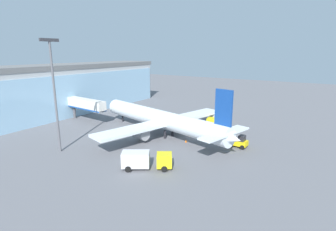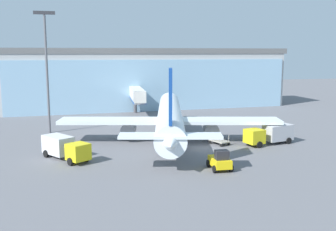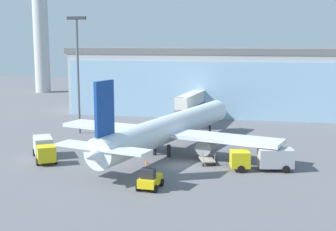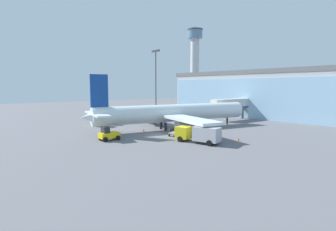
% 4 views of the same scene
% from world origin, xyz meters
% --- Properties ---
extents(ground, '(240.00, 240.00, 0.00)m').
position_xyz_m(ground, '(0.00, 0.00, 0.00)').
color(ground, slate).
extents(terminal_building, '(64.87, 15.57, 13.60)m').
position_xyz_m(terminal_building, '(0.01, 40.77, 6.80)').
color(terminal_building, '#B1B1B1').
rests_on(terminal_building, ground).
extents(jet_bridge, '(3.11, 13.52, 5.61)m').
position_xyz_m(jet_bridge, '(-4.52, 28.38, 4.24)').
color(jet_bridge, beige).
rests_on(jet_bridge, ground).
extents(apron_light_mast, '(3.20, 0.40, 18.92)m').
position_xyz_m(apron_light_mast, '(-20.63, 15.39, 11.21)').
color(apron_light_mast, '#59595E').
rests_on(apron_light_mast, ground).
extents(airplane, '(31.60, 37.50, 11.06)m').
position_xyz_m(airplane, '(-3.17, 5.99, 3.33)').
color(airplane, white).
rests_on(airplane, ground).
extents(catering_truck, '(5.93, 7.27, 2.65)m').
position_xyz_m(catering_truck, '(-17.93, -1.32, 1.47)').
color(catering_truck, yellow).
rests_on(catering_truck, ground).
extents(fuel_truck, '(7.61, 3.90, 2.65)m').
position_xyz_m(fuel_truck, '(9.90, 0.18, 1.47)').
color(fuel_truck, yellow).
rests_on(fuel_truck, ground).
extents(baggage_cart, '(2.51, 3.19, 1.50)m').
position_xyz_m(baggage_cart, '(2.88, 1.58, 0.50)').
color(baggage_cart, '#9E998C').
rests_on(baggage_cart, ground).
extents(pushback_tug, '(2.25, 3.26, 2.30)m').
position_xyz_m(pushback_tug, '(-1.26, -9.68, 0.97)').
color(pushback_tug, yellow).
rests_on(pushback_tug, ground).
extents(safety_cone_nose, '(0.36, 0.36, 0.55)m').
position_xyz_m(safety_cone_nose, '(-4.39, -0.42, 0.28)').
color(safety_cone_nose, orange).
rests_on(safety_cone_nose, ground).
extents(safety_cone_wingtip, '(0.36, 0.36, 0.55)m').
position_xyz_m(safety_cone_wingtip, '(12.99, 6.29, 0.28)').
color(safety_cone_wingtip, orange).
rests_on(safety_cone_wingtip, ground).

